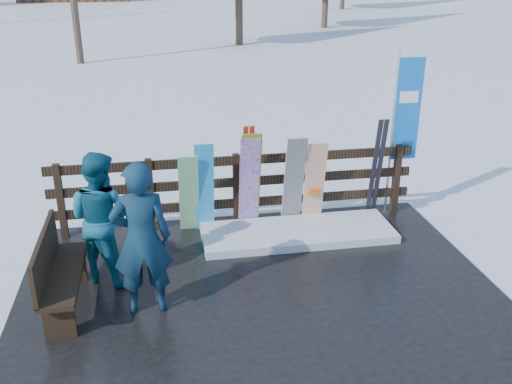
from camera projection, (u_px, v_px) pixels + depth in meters
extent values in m
plane|color=white|center=(263.00, 306.00, 7.01)|extent=(700.00, 700.00, 0.00)
cube|color=black|center=(263.00, 303.00, 6.99)|extent=(6.00, 5.00, 0.08)
cube|color=black|center=(61.00, 201.00, 8.34)|extent=(0.10, 0.10, 1.15)
cube|color=black|center=(151.00, 195.00, 8.54)|extent=(0.10, 0.10, 1.15)
cube|color=black|center=(236.00, 190.00, 8.75)|extent=(0.10, 0.10, 1.15)
cube|color=black|center=(318.00, 184.00, 8.96)|extent=(0.10, 0.10, 1.15)
cube|color=black|center=(396.00, 179.00, 9.17)|extent=(0.10, 0.10, 1.15)
cube|color=black|center=(237.00, 203.00, 8.84)|extent=(5.60, 0.05, 0.14)
cube|color=black|center=(236.00, 182.00, 8.71)|extent=(5.60, 0.05, 0.14)
cube|color=black|center=(236.00, 160.00, 8.57)|extent=(5.60, 0.05, 0.14)
cube|color=white|center=(298.00, 233.00, 8.54)|extent=(2.86, 1.00, 0.12)
cube|color=black|center=(64.00, 274.00, 6.67)|extent=(0.40, 1.50, 0.06)
cube|color=black|center=(59.00, 320.00, 6.21)|extent=(0.34, 0.06, 0.45)
cube|color=black|center=(72.00, 266.00, 7.30)|extent=(0.34, 0.06, 0.45)
cube|color=black|center=(45.00, 255.00, 6.54)|extent=(0.05, 1.50, 0.50)
cube|color=#2AA4E1|center=(205.00, 188.00, 8.42)|extent=(0.28, 0.30, 1.45)
cube|color=white|center=(189.00, 194.00, 8.41)|extent=(0.29, 0.38, 1.29)
cube|color=yellow|center=(250.00, 181.00, 8.50)|extent=(0.30, 0.38, 1.58)
cube|color=silver|center=(249.00, 183.00, 8.51)|extent=(0.29, 0.37, 1.51)
cube|color=black|center=(294.00, 182.00, 8.63)|extent=(0.30, 0.37, 1.47)
cube|color=silver|center=(314.00, 184.00, 8.70)|extent=(0.31, 0.26, 1.36)
cube|color=#AE2A15|center=(245.00, 177.00, 8.54)|extent=(0.07, 0.31, 1.66)
cube|color=#AE2A15|center=(251.00, 177.00, 8.55)|extent=(0.08, 0.31, 1.66)
cube|color=black|center=(374.00, 169.00, 8.87)|extent=(0.08, 0.28, 1.66)
cube|color=black|center=(379.00, 169.00, 8.88)|extent=(0.08, 0.28, 1.66)
cylinder|color=silver|center=(392.00, 135.00, 8.92)|extent=(0.04, 0.04, 2.60)
cube|color=blue|center=(408.00, 110.00, 8.80)|extent=(0.42, 0.02, 1.60)
imported|color=#113C4E|center=(142.00, 239.00, 6.45)|extent=(0.70, 0.47, 1.87)
imported|color=#13556E|center=(101.00, 218.00, 7.14)|extent=(1.06, 1.01, 1.73)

